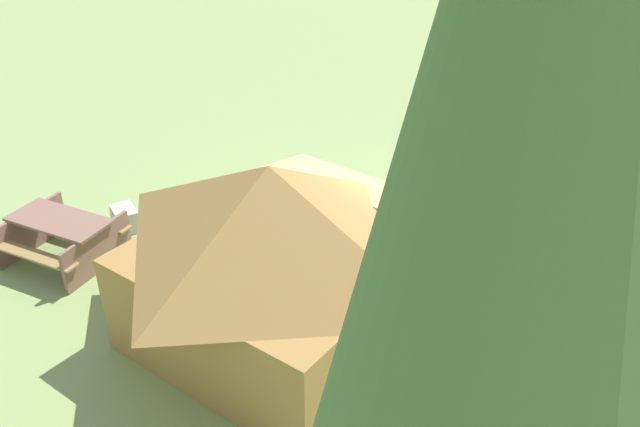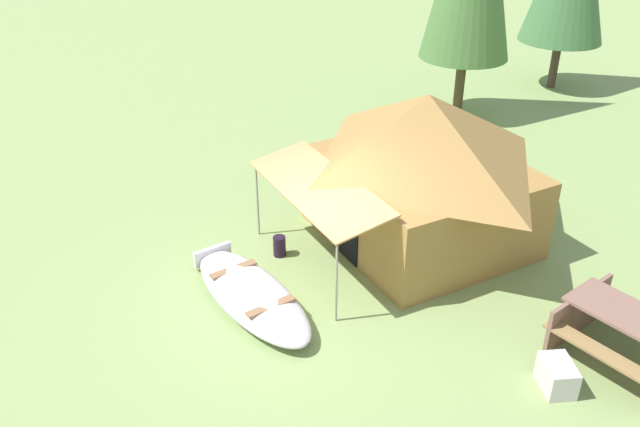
{
  "view_description": "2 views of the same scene",
  "coord_description": "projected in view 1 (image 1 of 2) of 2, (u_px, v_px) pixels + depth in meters",
  "views": [
    {
      "loc": [
        -3.38,
        9.08,
        6.16
      ],
      "look_at": [
        0.11,
        1.17,
        1.1
      ],
      "focal_mm": 37.78,
      "sensor_mm": 36.0,
      "label": 1
    },
    {
      "loc": [
        6.54,
        -5.18,
        6.16
      ],
      "look_at": [
        -0.68,
        1.12,
        0.76
      ],
      "focal_mm": 37.19,
      "sensor_mm": 36.0,
      "label": 2
    }
  ],
  "objects": [
    {
      "name": "fuel_can",
      "position": [
        404.0,
        261.0,
        10.57
      ],
      "size": [
        0.3,
        0.3,
        0.36
      ],
      "primitive_type": "cylinder",
      "rotation": [
        0.0,
        0.0,
        2.4
      ],
      "color": "black",
      "rests_on": "ground_plane"
    },
    {
      "name": "beached_rowboat",
      "position": [
        380.0,
        215.0,
        11.77
      ],
      "size": [
        2.95,
        1.34,
        0.38
      ],
      "color": "silver",
      "rests_on": "ground_plane"
    },
    {
      "name": "canvas_cabin_tent",
      "position": [
        273.0,
        255.0,
        8.58
      ],
      "size": [
        4.22,
        4.78,
        2.63
      ],
      "color": "olive",
      "rests_on": "ground_plane"
    },
    {
      "name": "picnic_table",
      "position": [
        62.0,
        234.0,
        10.7
      ],
      "size": [
        1.68,
        1.53,
        0.75
      ],
      "color": "#815C4E",
      "rests_on": "ground_plane"
    },
    {
      "name": "cooler_box",
      "position": [
        125.0,
        219.0,
        11.64
      ],
      "size": [
        0.65,
        0.61,
        0.4
      ],
      "primitive_type": "cube",
      "rotation": [
        0.0,
        0.0,
        2.52
      ],
      "color": "silver",
      "rests_on": "ground_plane"
    },
    {
      "name": "ground_plane",
      "position": [
        353.0,
        239.0,
        11.46
      ],
      "size": [
        80.0,
        80.0,
        0.0
      ],
      "primitive_type": "plane",
      "color": "#839C5A"
    }
  ]
}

